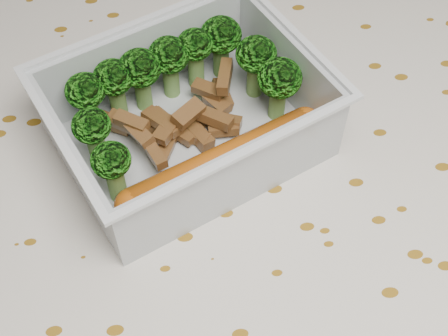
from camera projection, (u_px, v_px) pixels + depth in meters
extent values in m
cube|color=brown|center=(228.00, 212.00, 0.41)|extent=(1.40, 0.90, 0.04)
cube|color=beige|center=(228.00, 193.00, 0.39)|extent=(1.46, 0.96, 0.01)
cube|color=silver|center=(190.00, 140.00, 0.41)|extent=(0.19, 0.17, 0.00)
cube|color=silver|center=(145.00, 58.00, 0.42)|extent=(0.14, 0.06, 0.05)
cube|color=silver|center=(237.00, 177.00, 0.36)|extent=(0.14, 0.06, 0.05)
cube|color=silver|center=(287.00, 67.00, 0.41)|extent=(0.05, 0.10, 0.05)
cube|color=silver|center=(75.00, 165.00, 0.36)|extent=(0.05, 0.10, 0.05)
cube|color=silver|center=(138.00, 23.00, 0.40)|extent=(0.15, 0.07, 0.00)
cube|color=silver|center=(242.00, 154.00, 0.33)|extent=(0.15, 0.07, 0.00)
cube|color=silver|center=(296.00, 34.00, 0.39)|extent=(0.05, 0.11, 0.00)
cube|color=silver|center=(59.00, 139.00, 0.34)|extent=(0.05, 0.11, 0.00)
cylinder|color=#608C3F|center=(91.00, 115.00, 0.40)|extent=(0.01, 0.01, 0.03)
ellipsoid|color=#2E9018|center=(85.00, 91.00, 0.38)|extent=(0.03, 0.03, 0.02)
cylinder|color=#608C3F|center=(118.00, 101.00, 0.41)|extent=(0.01, 0.01, 0.03)
ellipsoid|color=#2E9018|center=(113.00, 77.00, 0.39)|extent=(0.03, 0.03, 0.02)
cylinder|color=#608C3F|center=(143.00, 92.00, 0.41)|extent=(0.01, 0.01, 0.03)
ellipsoid|color=#2E9018|center=(140.00, 68.00, 0.40)|extent=(0.03, 0.03, 0.02)
cylinder|color=#608C3F|center=(171.00, 79.00, 0.42)|extent=(0.01, 0.01, 0.03)
ellipsoid|color=#2E9018|center=(169.00, 55.00, 0.40)|extent=(0.03, 0.03, 0.02)
cylinder|color=#608C3F|center=(196.00, 69.00, 0.43)|extent=(0.01, 0.01, 0.03)
ellipsoid|color=#2E9018|center=(195.00, 45.00, 0.41)|extent=(0.02, 0.02, 0.02)
cylinder|color=#608C3F|center=(221.00, 59.00, 0.43)|extent=(0.01, 0.01, 0.03)
ellipsoid|color=#2E9018|center=(221.00, 35.00, 0.41)|extent=(0.03, 0.03, 0.02)
cylinder|color=#608C3F|center=(98.00, 149.00, 0.38)|extent=(0.01, 0.01, 0.03)
ellipsoid|color=#2E9018|center=(91.00, 126.00, 0.37)|extent=(0.02, 0.02, 0.02)
cylinder|color=#608C3F|center=(255.00, 79.00, 0.42)|extent=(0.01, 0.01, 0.03)
ellipsoid|color=#2E9018|center=(256.00, 54.00, 0.40)|extent=(0.03, 0.03, 0.02)
cylinder|color=#608C3F|center=(116.00, 182.00, 0.37)|extent=(0.01, 0.01, 0.03)
ellipsoid|color=#2E9018|center=(111.00, 160.00, 0.35)|extent=(0.02, 0.02, 0.02)
cylinder|color=#608C3F|center=(277.00, 102.00, 0.41)|extent=(0.01, 0.01, 0.02)
ellipsoid|color=#2E9018|center=(280.00, 78.00, 0.39)|extent=(0.03, 0.03, 0.02)
cube|color=brown|center=(149.00, 121.00, 0.41)|extent=(0.02, 0.02, 0.01)
cube|color=brown|center=(214.00, 118.00, 0.40)|extent=(0.03, 0.02, 0.01)
cube|color=brown|center=(188.00, 114.00, 0.39)|extent=(0.02, 0.02, 0.01)
cube|color=brown|center=(217.00, 104.00, 0.42)|extent=(0.02, 0.02, 0.01)
cube|color=brown|center=(198.00, 135.00, 0.40)|extent=(0.02, 0.03, 0.01)
cube|color=brown|center=(153.00, 150.00, 0.38)|extent=(0.02, 0.03, 0.01)
cube|color=brown|center=(125.00, 123.00, 0.40)|extent=(0.02, 0.02, 0.01)
cube|color=brown|center=(194.00, 136.00, 0.40)|extent=(0.02, 0.02, 0.01)
cube|color=brown|center=(113.00, 122.00, 0.41)|extent=(0.03, 0.02, 0.01)
cube|color=brown|center=(166.00, 147.00, 0.40)|extent=(0.02, 0.02, 0.01)
cube|color=brown|center=(140.00, 133.00, 0.38)|extent=(0.02, 0.02, 0.01)
cube|color=brown|center=(222.00, 95.00, 0.42)|extent=(0.01, 0.03, 0.01)
cube|color=brown|center=(131.00, 122.00, 0.39)|extent=(0.02, 0.02, 0.01)
cube|color=brown|center=(161.00, 121.00, 0.40)|extent=(0.03, 0.03, 0.01)
cube|color=brown|center=(225.00, 77.00, 0.41)|extent=(0.02, 0.03, 0.01)
cube|color=brown|center=(223.00, 129.00, 0.40)|extent=(0.02, 0.01, 0.01)
cube|color=brown|center=(167.00, 130.00, 0.39)|extent=(0.02, 0.02, 0.01)
cube|color=brown|center=(165.00, 122.00, 0.40)|extent=(0.02, 0.03, 0.01)
cube|color=brown|center=(208.00, 90.00, 0.42)|extent=(0.02, 0.02, 0.01)
cube|color=brown|center=(220.00, 121.00, 0.41)|extent=(0.03, 0.02, 0.01)
cube|color=brown|center=(144.00, 126.00, 0.41)|extent=(0.02, 0.02, 0.01)
cube|color=brown|center=(180.00, 133.00, 0.40)|extent=(0.02, 0.02, 0.01)
cylinder|color=#AD4F0F|center=(223.00, 163.00, 0.38)|extent=(0.12, 0.07, 0.02)
sphere|color=#AD4F0F|center=(305.00, 123.00, 0.40)|extent=(0.02, 0.02, 0.02)
sphere|color=#AD4F0F|center=(132.00, 206.00, 0.36)|extent=(0.02, 0.02, 0.02)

